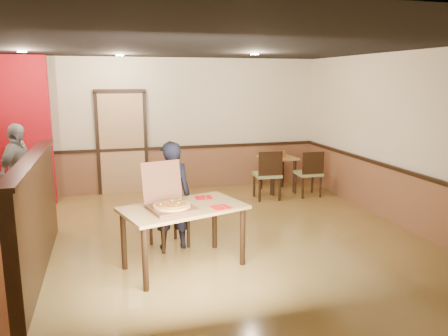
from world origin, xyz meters
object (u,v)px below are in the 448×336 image
object	(u,v)px
condiment	(284,154)
main_table	(183,215)
diner	(171,196)
passerby	(19,173)
diner_chair	(167,209)
pizza_box	(170,203)
side_chair_right	(310,172)
side_table	(278,165)
side_chair_left	(268,173)

from	to	relation	value
condiment	main_table	bearing A→B (deg)	-130.09
diner	passerby	size ratio (longest dim) A/B	0.93
diner_chair	pizza_box	xyz separation A→B (m)	(-0.07, -0.87, 0.34)
side_chair_right	side_table	world-z (taller)	side_chair_right
diner_chair	passerby	world-z (taller)	passerby
side_table	condiment	distance (m)	0.28
side_chair_right	diner	world-z (taller)	diner
diner_chair	pizza_box	world-z (taller)	pizza_box
side_chair_left	diner	bearing A→B (deg)	46.44
main_table	passerby	xyz separation A→B (m)	(-2.33, 2.60, 0.13)
main_table	side_chair_right	distance (m)	4.09
side_chair_left	diner_chair	bearing A→B (deg)	43.73
condiment	side_chair_left	bearing A→B (deg)	-135.64
main_table	pizza_box	world-z (taller)	pizza_box
side_chair_left	condiment	world-z (taller)	side_chair_left
diner	condiment	bearing A→B (deg)	-134.62
side_table	diner	world-z (taller)	diner
diner_chair	side_table	distance (m)	3.69
pizza_box	passerby	bearing A→B (deg)	114.61
passerby	diner	bearing A→B (deg)	-108.98
diner_chair	side_chair_left	distance (m)	2.94
main_table	passerby	world-z (taller)	passerby
diner_chair	side_chair_right	xyz separation A→B (m)	(3.17, 1.88, -0.01)
main_table	side_chair_left	bearing A→B (deg)	33.97
passerby	condiment	distance (m)	5.11
passerby	diner_chair	bearing A→B (deg)	-107.38
main_table	condiment	world-z (taller)	condiment
side_chair_left	pizza_box	bearing A→B (deg)	53.70
main_table	diner	size ratio (longest dim) A/B	1.09
side_chair_left	diner	distance (m)	3.01
side_chair_right	side_table	distance (m)	0.77
diner	condiment	distance (m)	3.80
side_table	pizza_box	distance (m)	4.38
side_chair_left	diner	size ratio (longest dim) A/B	0.65
pizza_box	diner	bearing A→B (deg)	66.10
pizza_box	condiment	size ratio (longest dim) A/B	5.23
side_table	passerby	bearing A→B (deg)	-171.76
diner_chair	side_table	xyz separation A→B (m)	(2.72, 2.50, 0.04)
diner	pizza_box	xyz separation A→B (m)	(-0.12, -0.72, 0.10)
pizza_box	main_table	bearing A→B (deg)	0.55
diner_chair	diner	distance (m)	0.28
main_table	pizza_box	size ratio (longest dim) A/B	2.32
passerby	main_table	bearing A→B (deg)	-116.93
main_table	passerby	distance (m)	3.49
side_chair_left	side_chair_right	bearing A→B (deg)	-175.62
diner_chair	condiment	distance (m)	3.75
side_table	pizza_box	size ratio (longest dim) A/B	1.04
side_chair_left	side_chair_right	distance (m)	0.90
diner	passerby	world-z (taller)	passerby
side_table	diner	distance (m)	3.76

